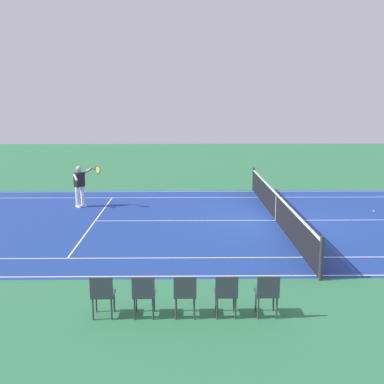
{
  "coord_description": "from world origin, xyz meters",
  "views": [
    {
      "loc": [
        3.21,
        16.74,
        4.24
      ],
      "look_at": [
        2.96,
        -0.7,
        0.9
      ],
      "focal_mm": 45.59,
      "sensor_mm": 36.0,
      "label": 1
    }
  ],
  "objects_px": {
    "tennis_ball": "(374,211)",
    "spectator_chair_4": "(103,293)",
    "tennis_net": "(276,207)",
    "spectator_chair_2": "(185,292)",
    "spectator_chair_3": "(144,293)",
    "tennis_player_near": "(80,184)",
    "spectator_chair_1": "(226,292)",
    "spectator_chair_0": "(267,292)"
  },
  "relations": [
    {
      "from": "tennis_net",
      "to": "spectator_chair_2",
      "type": "relative_size",
      "value": 13.3
    },
    {
      "from": "spectator_chair_2",
      "to": "tennis_net",
      "type": "bearing_deg",
      "value": -112.54
    },
    {
      "from": "tennis_player_near",
      "to": "spectator_chair_1",
      "type": "relative_size",
      "value": 1.93
    },
    {
      "from": "spectator_chair_0",
      "to": "spectator_chair_4",
      "type": "height_order",
      "value": "same"
    },
    {
      "from": "tennis_player_near",
      "to": "spectator_chair_3",
      "type": "distance_m",
      "value": 10.62
    },
    {
      "from": "tennis_ball",
      "to": "spectator_chair_4",
      "type": "xyz_separation_m",
      "value": [
        8.8,
        8.98,
        0.49
      ]
    },
    {
      "from": "spectator_chair_0",
      "to": "spectator_chair_3",
      "type": "distance_m",
      "value": 2.42
    },
    {
      "from": "spectator_chair_3",
      "to": "spectator_chair_0",
      "type": "bearing_deg",
      "value": 180.0
    },
    {
      "from": "spectator_chair_1",
      "to": "spectator_chair_4",
      "type": "bearing_deg",
      "value": 0.0
    },
    {
      "from": "spectator_chair_1",
      "to": "spectator_chair_2",
      "type": "height_order",
      "value": "same"
    },
    {
      "from": "tennis_net",
      "to": "tennis_ball",
      "type": "height_order",
      "value": "tennis_net"
    },
    {
      "from": "tennis_ball",
      "to": "spectator_chair_2",
      "type": "height_order",
      "value": "spectator_chair_2"
    },
    {
      "from": "tennis_ball",
      "to": "spectator_chair_3",
      "type": "bearing_deg",
      "value": 48.32
    },
    {
      "from": "spectator_chair_4",
      "to": "tennis_player_near",
      "type": "bearing_deg",
      "value": -75.82
    },
    {
      "from": "spectator_chair_0",
      "to": "spectator_chair_1",
      "type": "relative_size",
      "value": 1.0
    },
    {
      "from": "tennis_net",
      "to": "tennis_player_near",
      "type": "bearing_deg",
      "value": -17.43
    },
    {
      "from": "spectator_chair_2",
      "to": "spectator_chair_4",
      "type": "height_order",
      "value": "same"
    },
    {
      "from": "tennis_ball",
      "to": "spectator_chair_0",
      "type": "relative_size",
      "value": 0.08
    },
    {
      "from": "spectator_chair_1",
      "to": "spectator_chair_0",
      "type": "bearing_deg",
      "value": 180.0
    },
    {
      "from": "tennis_ball",
      "to": "spectator_chair_0",
      "type": "height_order",
      "value": "spectator_chair_0"
    },
    {
      "from": "tennis_net",
      "to": "spectator_chair_2",
      "type": "bearing_deg",
      "value": 67.46
    },
    {
      "from": "tennis_net",
      "to": "spectator_chair_0",
      "type": "distance_m",
      "value": 7.92
    },
    {
      "from": "tennis_player_near",
      "to": "spectator_chair_1",
      "type": "height_order",
      "value": "tennis_player_near"
    },
    {
      "from": "spectator_chair_3",
      "to": "spectator_chair_4",
      "type": "height_order",
      "value": "same"
    },
    {
      "from": "tennis_net",
      "to": "spectator_chair_3",
      "type": "xyz_separation_m",
      "value": [
        4.02,
        7.76,
        0.03
      ]
    },
    {
      "from": "tennis_player_near",
      "to": "spectator_chair_1",
      "type": "xyz_separation_m",
      "value": [
        -4.96,
        10.07,
        -0.41
      ]
    },
    {
      "from": "tennis_ball",
      "to": "spectator_chair_3",
      "type": "relative_size",
      "value": 0.08
    },
    {
      "from": "tennis_ball",
      "to": "tennis_net",
      "type": "bearing_deg",
      "value": 17.12
    },
    {
      "from": "spectator_chair_2",
      "to": "spectator_chair_3",
      "type": "height_order",
      "value": "same"
    },
    {
      "from": "spectator_chair_1",
      "to": "spectator_chair_2",
      "type": "xyz_separation_m",
      "value": [
        0.81,
        0.0,
        0.0
      ]
    },
    {
      "from": "spectator_chair_0",
      "to": "spectator_chair_2",
      "type": "xyz_separation_m",
      "value": [
        1.61,
        0.0,
        0.0
      ]
    },
    {
      "from": "tennis_player_near",
      "to": "spectator_chair_2",
      "type": "bearing_deg",
      "value": 112.42
    },
    {
      "from": "tennis_ball",
      "to": "spectator_chair_1",
      "type": "distance_m",
      "value": 11.03
    },
    {
      "from": "spectator_chair_1",
      "to": "spectator_chair_3",
      "type": "height_order",
      "value": "same"
    },
    {
      "from": "spectator_chair_1",
      "to": "spectator_chair_2",
      "type": "relative_size",
      "value": 1.0
    },
    {
      "from": "tennis_net",
      "to": "tennis_ball",
      "type": "xyz_separation_m",
      "value": [
        -3.97,
        -1.22,
        -0.46
      ]
    },
    {
      "from": "spectator_chair_2",
      "to": "spectator_chair_3",
      "type": "xyz_separation_m",
      "value": [
        0.81,
        0.0,
        0.0
      ]
    },
    {
      "from": "tennis_player_near",
      "to": "spectator_chair_2",
      "type": "height_order",
      "value": "tennis_player_near"
    },
    {
      "from": "tennis_net",
      "to": "spectator_chair_3",
      "type": "distance_m",
      "value": 8.74
    },
    {
      "from": "tennis_net",
      "to": "spectator_chair_2",
      "type": "distance_m",
      "value": 8.4
    },
    {
      "from": "spectator_chair_3",
      "to": "spectator_chair_4",
      "type": "distance_m",
      "value": 0.81
    },
    {
      "from": "tennis_net",
      "to": "spectator_chair_3",
      "type": "relative_size",
      "value": 13.3
    }
  ]
}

